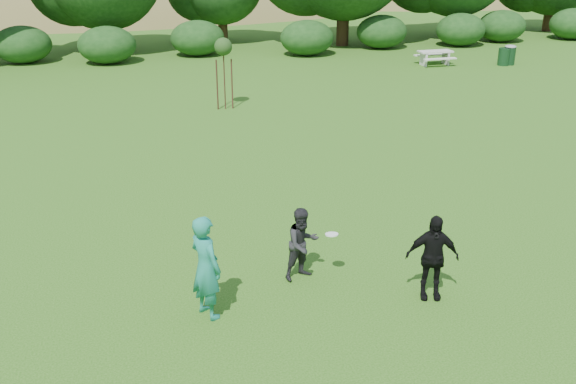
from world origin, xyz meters
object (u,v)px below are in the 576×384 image
player_teal (206,267)px  trash_can_near (504,57)px  picnic_table (435,55)px  player_grey (303,244)px  player_black (432,257)px  sapling (223,49)px  trash_can_lidded (510,54)px

player_teal → trash_can_near: player_teal is taller
picnic_table → player_grey: bearing=-123.1°
player_teal → player_black: (4.34, -0.46, -0.14)m
sapling → player_teal: bearing=-100.7°
player_black → picnic_table: player_black is taller
trash_can_lidded → picnic_table: bearing=167.3°
player_grey → trash_can_near: player_grey is taller
player_teal → player_black: player_teal is taller
player_grey → player_black: size_ratio=0.89×
picnic_table → player_black: bearing=-116.8°
player_teal → sapling: 15.05m
player_teal → player_grey: bearing=-95.7°
sapling → picnic_table: sapling is taller
trash_can_near → picnic_table: trash_can_near is taller
trash_can_near → player_grey: bearing=-131.1°
player_black → picnic_table: (10.71, 21.23, -0.36)m
player_teal → trash_can_lidded: 27.49m
sapling → player_black: bearing=-84.1°
trash_can_near → picnic_table: bearing=164.8°
player_teal → picnic_table: 25.66m
player_black → trash_can_lidded: 25.06m
trash_can_near → picnic_table: (-3.53, 0.96, 0.07)m
player_grey → player_black: player_black is taller
player_grey → picnic_table: size_ratio=0.87×
trash_can_lidded → player_grey: bearing=-131.6°
picnic_table → trash_can_lidded: trash_can_lidded is taller
player_grey → sapling: 13.93m
trash_can_near → trash_can_lidded: size_ratio=0.86×
player_grey → trash_can_lidded: player_grey is taller
sapling → trash_can_lidded: bearing=17.7°
player_teal → trash_can_lidded: (18.97, 19.89, -0.48)m
player_black → trash_can_lidded: player_black is taller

